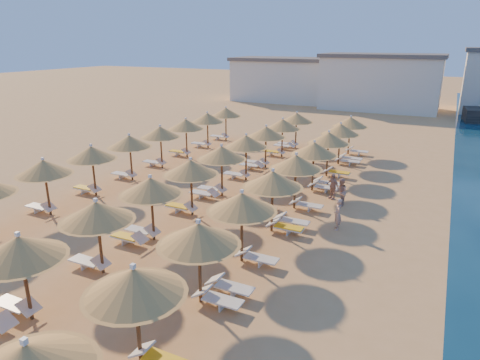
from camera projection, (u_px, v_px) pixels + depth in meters
The scene contains 9 objects.
ground at pixel (224, 231), 21.03m from camera, with size 220.00×220.00×0.00m, color tan.
hotel_blocks at pixel (399, 81), 58.29m from camera, with size 47.59×12.07×8.10m.
parasol_row_east at pixel (285, 171), 21.66m from camera, with size 2.94×33.13×3.19m.
parasol_row_west at pixel (207, 161), 23.57m from camera, with size 2.94×33.13×3.19m.
parasol_row_inland at pixel (146, 137), 29.30m from camera, with size 2.94×26.42×3.19m.
loungers at pixel (215, 196), 24.66m from camera, with size 14.63×30.81×0.66m.
beachgoer_c at pixel (333, 186), 25.07m from camera, with size 0.90×0.37×1.53m, color tan.
beachgoer_a at pixel (338, 214), 20.94m from camera, with size 0.58×0.38×1.60m, color tan.
beachgoer_b at pixel (341, 192), 24.02m from camera, with size 0.77×0.60×1.59m, color tan.
Camera 1 is at (9.19, -16.90, 8.89)m, focal length 32.00 mm.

